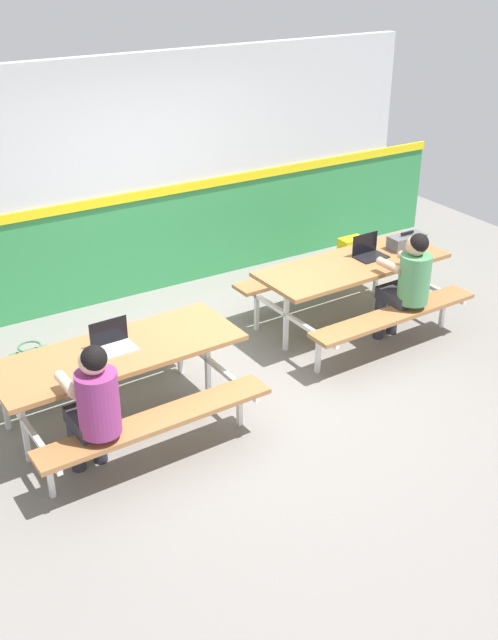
# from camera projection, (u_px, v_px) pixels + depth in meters

# --- Properties ---
(ground_plane) EXTENTS (10.00, 10.00, 0.02)m
(ground_plane) POSITION_uv_depth(u_px,v_px,m) (252.00, 376.00, 7.07)
(ground_plane) COLOR gray
(accent_backdrop) EXTENTS (8.00, 0.14, 2.60)m
(accent_backdrop) POSITION_uv_depth(u_px,v_px,m) (144.00, 184.00, 8.18)
(accent_backdrop) COLOR #338C4C
(accent_backdrop) RESTS_ON ground
(picnic_table_left) EXTENTS (2.02, 1.62, 0.74)m
(picnic_table_left) POSITION_uv_depth(u_px,v_px,m) (119.00, 367.00, 6.06)
(picnic_table_left) COLOR #9E6B3D
(picnic_table_left) RESTS_ON ground
(picnic_table_right) EXTENTS (2.02, 1.62, 0.74)m
(picnic_table_right) POSITION_uv_depth(u_px,v_px,m) (352.00, 278.00, 7.62)
(picnic_table_right) COLOR #9E6B3D
(picnic_table_right) RESTS_ON ground
(student_nearer) EXTENTS (0.37, 0.53, 1.21)m
(student_nearer) POSITION_uv_depth(u_px,v_px,m) (94.00, 403.00, 5.38)
(student_nearer) COLOR #2D2D38
(student_nearer) RESTS_ON ground
(student_further) EXTENTS (0.37, 0.53, 1.21)m
(student_further) POSITION_uv_depth(u_px,v_px,m) (408.00, 280.00, 7.25)
(student_further) COLOR #2D2D38
(student_further) RESTS_ON ground
(laptop_silver) EXTENTS (0.33, 0.23, 0.22)m
(laptop_silver) POSITION_uv_depth(u_px,v_px,m) (113.00, 343.00, 5.98)
(laptop_silver) COLOR silver
(laptop_silver) RESTS_ON picnic_table_left
(laptop_dark) EXTENTS (0.33, 0.23, 0.22)m
(laptop_dark) POSITION_uv_depth(u_px,v_px,m) (369.00, 252.00, 7.67)
(laptop_dark) COLOR black
(laptop_dark) RESTS_ON picnic_table_right
(toolbox_grey) EXTENTS (0.40, 0.18, 0.18)m
(toolbox_grey) POSITION_uv_depth(u_px,v_px,m) (406.00, 241.00, 7.86)
(toolbox_grey) COLOR #595B60
(toolbox_grey) RESTS_ON picnic_table_right
(backpack_dark) EXTENTS (0.30, 0.22, 0.44)m
(backpack_dark) POSITION_uv_depth(u_px,v_px,m) (351.00, 255.00, 9.08)
(backpack_dark) COLOR yellow
(backpack_dark) RESTS_ON ground
(tote_bag_bright) EXTENTS (0.34, 0.21, 0.43)m
(tote_bag_bright) POSITION_uv_depth(u_px,v_px,m) (33.00, 369.00, 6.79)
(tote_bag_bright) COLOR #3F724C
(tote_bag_bright) RESTS_ON ground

